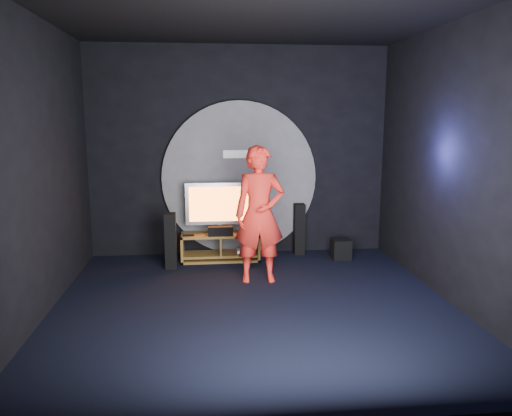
{
  "coord_description": "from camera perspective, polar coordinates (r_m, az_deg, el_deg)",
  "views": [
    {
      "loc": [
        -0.58,
        -5.92,
        2.35
      ],
      "look_at": [
        0.14,
        1.05,
        1.05
      ],
      "focal_mm": 35.0,
      "sensor_mm": 36.0,
      "label": 1
    }
  ],
  "objects": [
    {
      "name": "subwoofer",
      "position": [
        8.44,
        9.68,
        -4.64
      ],
      "size": [
        0.3,
        0.3,
        0.33
      ],
      "primitive_type": "cube",
      "color": "black",
      "rests_on": "ground"
    },
    {
      "name": "tower_speaker_left",
      "position": [
        7.86,
        -9.73,
        -3.73
      ],
      "size": [
        0.18,
        0.19,
        0.88
      ],
      "primitive_type": "cube",
      "color": "black",
      "rests_on": "ground"
    },
    {
      "name": "right_wall",
      "position": [
        6.7,
        21.59,
        4.64
      ],
      "size": [
        0.04,
        5.0,
        3.5
      ],
      "primitive_type": "cube",
      "color": "black",
      "rests_on": "ground"
    },
    {
      "name": "ceiling",
      "position": [
        6.06,
        -0.3,
        21.5
      ],
      "size": [
        5.0,
        5.0,
        0.01
      ],
      "primitive_type": "cube",
      "color": "black",
      "rests_on": "back_wall"
    },
    {
      "name": "tv",
      "position": [
        8.17,
        -4.17,
        0.28
      ],
      "size": [
        1.11,
        0.22,
        0.83
      ],
      "color": "#A7A8AE",
      "rests_on": "media_console"
    },
    {
      "name": "left_wall",
      "position": [
        6.25,
        -23.79,
        4.12
      ],
      "size": [
        0.04,
        5.0,
        3.5
      ],
      "primitive_type": "cube",
      "color": "black",
      "rests_on": "ground"
    },
    {
      "name": "floor",
      "position": [
        6.39,
        -0.27,
        -11.04
      ],
      "size": [
        5.0,
        5.0,
        0.0
      ],
      "primitive_type": "plane",
      "color": "black",
      "rests_on": "ground"
    },
    {
      "name": "center_speaker",
      "position": [
        8.04,
        -4.09,
        -2.64
      ],
      "size": [
        0.4,
        0.15,
        0.15
      ],
      "primitive_type": "cube",
      "color": "black",
      "rests_on": "media_console"
    },
    {
      "name": "back_wall",
      "position": [
        8.46,
        -1.94,
        6.43
      ],
      "size": [
        5.0,
        0.04,
        3.5
      ],
      "primitive_type": "cube",
      "color": "black",
      "rests_on": "ground"
    },
    {
      "name": "wall_disc_panel",
      "position": [
        8.45,
        -1.89,
        3.37
      ],
      "size": [
        2.6,
        0.11,
        2.6
      ],
      "color": "#515156",
      "rests_on": "ground"
    },
    {
      "name": "front_wall",
      "position": [
        3.52,
        3.68,
        0.72
      ],
      "size": [
        5.0,
        0.04,
        3.5
      ],
      "primitive_type": "cube",
      "color": "black",
      "rests_on": "ground"
    },
    {
      "name": "tower_speaker_right",
      "position": [
        8.57,
        4.95,
        -2.42
      ],
      "size": [
        0.18,
        0.19,
        0.88
      ],
      "primitive_type": "cube",
      "color": "black",
      "rests_on": "ground"
    },
    {
      "name": "player",
      "position": [
        7.05,
        0.41,
        -0.74
      ],
      "size": [
        0.71,
        0.47,
        1.95
      ],
      "primitive_type": "imported",
      "rotation": [
        0.0,
        0.0,
        -0.01
      ],
      "color": "red",
      "rests_on": "ground"
    },
    {
      "name": "media_console",
      "position": [
        8.26,
        -4.04,
        -4.64
      ],
      "size": [
        1.28,
        0.45,
        0.45
      ],
      "color": "olive",
      "rests_on": "ground"
    },
    {
      "name": "remote",
      "position": [
        8.08,
        -7.73,
        -3.11
      ],
      "size": [
        0.18,
        0.05,
        0.02
      ],
      "primitive_type": "cube",
      "color": "black",
      "rests_on": "media_console"
    }
  ]
}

